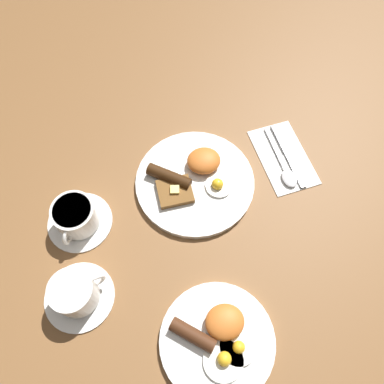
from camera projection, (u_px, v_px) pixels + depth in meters
name	position (u px, v px, depth m)	size (l,w,h in m)	color
ground_plane	(195.00, 184.00, 0.88)	(3.00, 3.00, 0.00)	brown
breakfast_plate_near	(194.00, 180.00, 0.87)	(0.28, 0.28, 0.05)	white
breakfast_plate_far	(218.00, 339.00, 0.72)	(0.22, 0.22, 0.05)	white
teacup_near	(76.00, 217.00, 0.81)	(0.14, 0.14, 0.07)	white
teacup_far	(76.00, 294.00, 0.73)	(0.14, 0.14, 0.08)	white
napkin	(283.00, 157.00, 0.91)	(0.11, 0.19, 0.01)	white
knife	(287.00, 151.00, 0.91)	(0.03, 0.18, 0.01)	silver
spoon	(286.00, 172.00, 0.88)	(0.04, 0.18, 0.01)	silver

